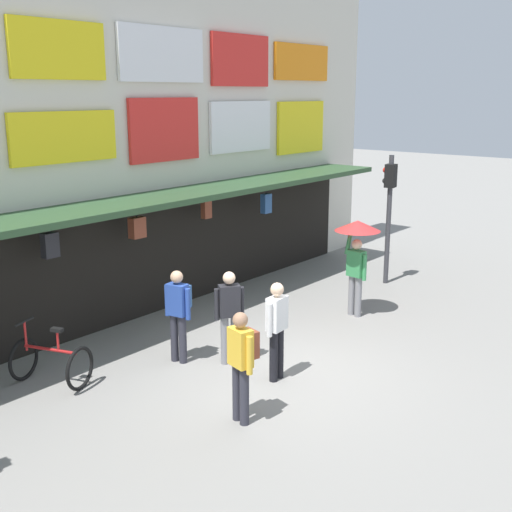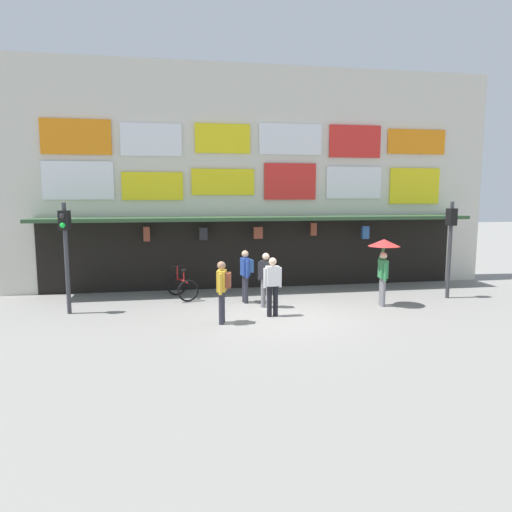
{
  "view_description": "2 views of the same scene",
  "coord_description": "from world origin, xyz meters",
  "px_view_note": "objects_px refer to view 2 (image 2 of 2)",
  "views": [
    {
      "loc": [
        -8.31,
        -6.27,
        4.67
      ],
      "look_at": [
        0.98,
        1.29,
        1.65
      ],
      "focal_mm": 45.7,
      "sensor_mm": 36.0,
      "label": 1
    },
    {
      "loc": [
        -2.91,
        -12.61,
        3.41
      ],
      "look_at": [
        -0.56,
        0.92,
        1.59
      ],
      "focal_mm": 32.29,
      "sensor_mm": 36.0,
      "label": 2
    }
  ],
  "objects_px": {
    "traffic_light_far": "(450,234)",
    "pedestrian_with_umbrella": "(384,253)",
    "traffic_light_near": "(65,240)",
    "pedestrian_in_purple": "(223,287)",
    "pedestrian_in_white": "(273,283)",
    "pedestrian_in_black": "(266,277)",
    "pedestrian_in_yellow": "(246,272)",
    "bicycle_parked": "(182,287)"
  },
  "relations": [
    {
      "from": "traffic_light_near",
      "to": "traffic_light_far",
      "type": "height_order",
      "value": "same"
    },
    {
      "from": "pedestrian_in_white",
      "to": "traffic_light_far",
      "type": "bearing_deg",
      "value": 11.93
    },
    {
      "from": "pedestrian_in_yellow",
      "to": "pedestrian_in_black",
      "type": "bearing_deg",
      "value": -56.42
    },
    {
      "from": "traffic_light_far",
      "to": "pedestrian_in_yellow",
      "type": "distance_m",
      "value": 6.84
    },
    {
      "from": "bicycle_parked",
      "to": "pedestrian_with_umbrella",
      "type": "bearing_deg",
      "value": -19.03
    },
    {
      "from": "pedestrian_with_umbrella",
      "to": "bicycle_parked",
      "type": "bearing_deg",
      "value": 160.97
    },
    {
      "from": "traffic_light_near",
      "to": "pedestrian_in_black",
      "type": "distance_m",
      "value": 5.88
    },
    {
      "from": "bicycle_parked",
      "to": "pedestrian_in_purple",
      "type": "height_order",
      "value": "pedestrian_in_purple"
    },
    {
      "from": "traffic_light_far",
      "to": "pedestrian_in_white",
      "type": "xyz_separation_m",
      "value": [
        -6.24,
        -1.32,
        -1.19
      ]
    },
    {
      "from": "traffic_light_near",
      "to": "traffic_light_far",
      "type": "distance_m",
      "value": 11.98
    },
    {
      "from": "traffic_light_far",
      "to": "pedestrian_in_white",
      "type": "height_order",
      "value": "traffic_light_far"
    },
    {
      "from": "bicycle_parked",
      "to": "pedestrian_in_yellow",
      "type": "distance_m",
      "value": 2.29
    },
    {
      "from": "traffic_light_far",
      "to": "pedestrian_with_umbrella",
      "type": "xyz_separation_m",
      "value": [
        -2.64,
        -0.68,
        -0.5
      ]
    },
    {
      "from": "traffic_light_far",
      "to": "pedestrian_in_black",
      "type": "distance_m",
      "value": 6.35
    },
    {
      "from": "pedestrian_in_black",
      "to": "pedestrian_in_white",
      "type": "xyz_separation_m",
      "value": [
        -0.01,
        -1.05,
        0.0
      ]
    },
    {
      "from": "traffic_light_far",
      "to": "bicycle_parked",
      "type": "relative_size",
      "value": 2.4
    },
    {
      "from": "bicycle_parked",
      "to": "pedestrian_in_purple",
      "type": "relative_size",
      "value": 0.79
    },
    {
      "from": "traffic_light_far",
      "to": "pedestrian_in_yellow",
      "type": "xyz_separation_m",
      "value": [
        -6.73,
        0.48,
        -1.16
      ]
    },
    {
      "from": "traffic_light_far",
      "to": "pedestrian_with_umbrella",
      "type": "distance_m",
      "value": 2.77
    },
    {
      "from": "traffic_light_far",
      "to": "pedestrian_in_black",
      "type": "height_order",
      "value": "traffic_light_far"
    },
    {
      "from": "pedestrian_in_white",
      "to": "pedestrian_in_purple",
      "type": "height_order",
      "value": "same"
    },
    {
      "from": "traffic_light_near",
      "to": "pedestrian_in_white",
      "type": "relative_size",
      "value": 1.9
    },
    {
      "from": "pedestrian_in_black",
      "to": "pedestrian_in_white",
      "type": "height_order",
      "value": "same"
    },
    {
      "from": "traffic_light_near",
      "to": "pedestrian_in_white",
      "type": "bearing_deg",
      "value": -12.75
    },
    {
      "from": "pedestrian_in_black",
      "to": "pedestrian_in_white",
      "type": "distance_m",
      "value": 1.05
    },
    {
      "from": "bicycle_parked",
      "to": "pedestrian_in_white",
      "type": "xyz_separation_m",
      "value": [
        2.48,
        -2.74,
        0.55
      ]
    },
    {
      "from": "traffic_light_near",
      "to": "traffic_light_far",
      "type": "relative_size",
      "value": 1.0
    },
    {
      "from": "traffic_light_near",
      "to": "pedestrian_in_yellow",
      "type": "relative_size",
      "value": 1.9
    },
    {
      "from": "pedestrian_in_yellow",
      "to": "pedestrian_in_purple",
      "type": "relative_size",
      "value": 1.0
    },
    {
      "from": "pedestrian_in_purple",
      "to": "traffic_light_near",
      "type": "bearing_deg",
      "value": 157.38
    },
    {
      "from": "bicycle_parked",
      "to": "pedestrian_in_yellow",
      "type": "height_order",
      "value": "pedestrian_in_yellow"
    },
    {
      "from": "pedestrian_in_purple",
      "to": "pedestrian_with_umbrella",
      "type": "bearing_deg",
      "value": 12.58
    },
    {
      "from": "pedestrian_in_black",
      "to": "pedestrian_in_white",
      "type": "relative_size",
      "value": 1.0
    },
    {
      "from": "traffic_light_far",
      "to": "pedestrian_in_purple",
      "type": "distance_m",
      "value": 7.99
    },
    {
      "from": "traffic_light_near",
      "to": "pedestrian_with_umbrella",
      "type": "height_order",
      "value": "traffic_light_near"
    },
    {
      "from": "traffic_light_near",
      "to": "pedestrian_with_umbrella",
      "type": "distance_m",
      "value": 9.39
    },
    {
      "from": "bicycle_parked",
      "to": "pedestrian_in_purple",
      "type": "bearing_deg",
      "value": -72.41
    },
    {
      "from": "bicycle_parked",
      "to": "pedestrian_in_black",
      "type": "height_order",
      "value": "pedestrian_in_black"
    },
    {
      "from": "pedestrian_with_umbrella",
      "to": "pedestrian_in_purple",
      "type": "xyz_separation_m",
      "value": [
        -5.06,
        -1.13,
        -0.66
      ]
    },
    {
      "from": "pedestrian_in_white",
      "to": "pedestrian_in_yellow",
      "type": "bearing_deg",
      "value": 105.18
    },
    {
      "from": "bicycle_parked",
      "to": "pedestrian_in_yellow",
      "type": "bearing_deg",
      "value": -25.43
    },
    {
      "from": "traffic_light_near",
      "to": "pedestrian_with_umbrella",
      "type": "bearing_deg",
      "value": -4.01
    }
  ]
}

